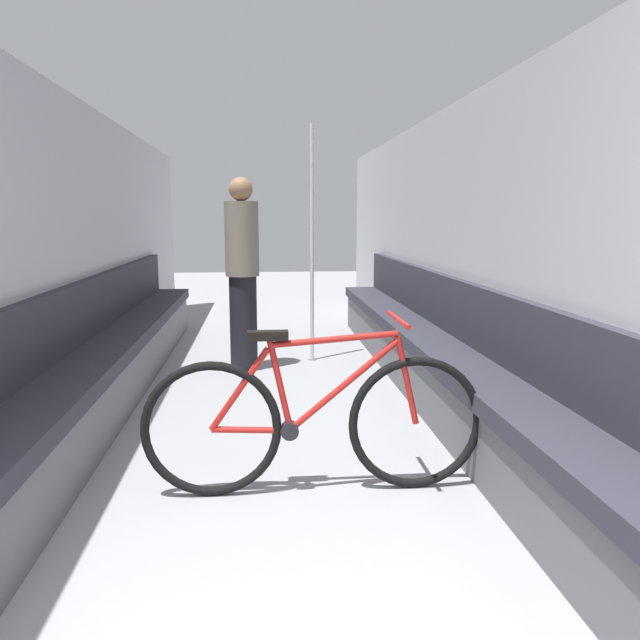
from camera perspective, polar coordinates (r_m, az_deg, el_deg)
wall_left at (r=4.58m, az=-22.97°, el=5.45°), size 0.10×10.62×2.24m
wall_right at (r=4.63m, az=14.08°, el=5.95°), size 0.10×10.62×2.24m
bench_seat_row_left at (r=4.64m, az=-19.45°, el=-4.34°), size 0.43×6.78×0.92m
bench_seat_row_right at (r=4.69m, az=10.86°, el=-3.83°), size 0.43×6.78×0.92m
bicycle at (r=3.15m, az=-0.49°, el=-9.26°), size 1.72×0.46×0.89m
grab_pole_near at (r=5.94m, az=-0.74°, el=6.58°), size 0.08×0.08×2.22m
passenger_standing at (r=5.62m, az=-7.10°, el=4.38°), size 0.30×0.30×1.72m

